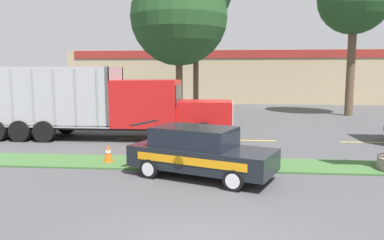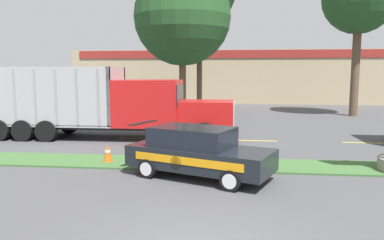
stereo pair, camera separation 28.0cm
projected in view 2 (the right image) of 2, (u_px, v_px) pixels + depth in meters
The scene contains 10 objects.
grass_verge at pixel (212, 164), 13.27m from camera, with size 120.00×1.96×0.06m, color #3D6633.
centre_line_3 at pixel (39, 136), 19.17m from camera, with size 2.40×0.14×0.01m, color yellow.
centre_line_4 at pixel (142, 138), 18.59m from camera, with size 2.40×0.14×0.01m, color yellow.
centre_line_5 at pixel (252, 141), 18.01m from camera, with size 2.40×0.14×0.01m, color yellow.
centre_line_6 at pixel (369, 143), 17.43m from camera, with size 2.40×0.14×0.01m, color yellow.
dump_truck_lead at pixel (129, 107), 18.40m from camera, with size 11.84×2.81×3.53m.
rally_car at pixel (198, 152), 11.67m from camera, with size 4.83×3.35×1.60m.
traffic_cone at pixel (108, 154), 13.54m from camera, with size 0.47×0.47×0.69m.
store_building_backdrop at pixel (232, 76), 44.47m from camera, with size 34.28×12.10×5.59m.
tree_behind_centre at pixel (182, 7), 26.87m from camera, with size 6.99×6.99×12.48m.
Camera 2 is at (0.71, -6.29, 3.26)m, focal length 35.00 mm.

